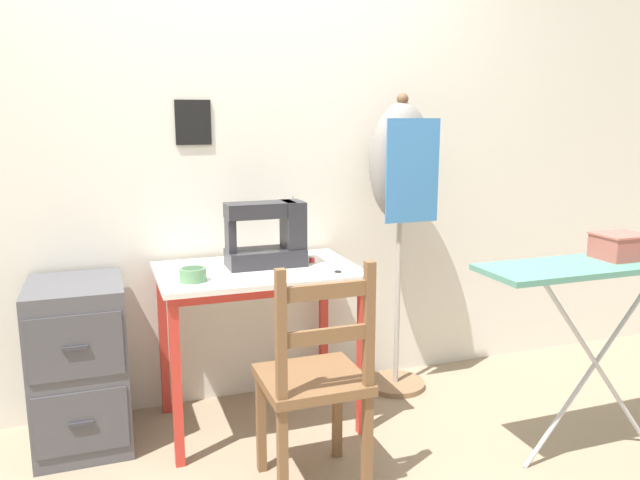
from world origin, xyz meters
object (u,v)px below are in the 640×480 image
wooden_chair (315,382)px  sewing_machine (270,236)px  thread_spool_near_machine (312,259)px  scissors (345,271)px  ironing_board (604,274)px  storage_box (621,246)px  fabric_bowl (193,274)px  dress_form (401,178)px  filing_cabinet (80,365)px

wooden_chair → sewing_machine: bearing=89.9°
thread_spool_near_machine → wooden_chair: bearing=-108.0°
thread_spool_near_machine → wooden_chair: wooden_chair is taller
scissors → ironing_board: (0.93, -0.57, 0.05)m
wooden_chair → storage_box: 1.41m
ironing_board → wooden_chair: bearing=172.3°
sewing_machine → thread_spool_near_machine: sewing_machine is taller
fabric_bowl → dress_form: size_ratio=0.07×
fabric_bowl → scissors: bearing=-6.0°
scissors → dress_form: (0.44, 0.34, 0.38)m
scissors → wooden_chair: (-0.29, -0.40, -0.32)m
sewing_machine → storage_box: 1.54m
ironing_board → storage_box: storage_box is taller
filing_cabinet → sewing_machine: bearing=-2.8°
fabric_bowl → ironing_board: 1.73m
thread_spool_near_machine → ironing_board: 1.29m
sewing_machine → storage_box: bearing=-30.7°
filing_cabinet → storage_box: size_ratio=3.61×
scissors → sewing_machine: bearing=140.1°
fabric_bowl → dress_form: dress_form is taller
sewing_machine → fabric_bowl: size_ratio=3.28×
sewing_machine → scissors: bearing=-39.9°
wooden_chair → dress_form: dress_form is taller
scissors → wooden_chair: bearing=-125.6°
scissors → storage_box: (1.04, -0.55, 0.15)m
wooden_chair → ironing_board: bearing=-7.7°
wooden_chair → ironing_board: wooden_chair is taller
fabric_bowl → ironing_board: bearing=-21.7°
sewing_machine → dress_form: (0.73, 0.10, 0.24)m
fabric_bowl → dress_form: 1.21m
fabric_bowl → thread_spool_near_machine: size_ratio=3.38×
thread_spool_near_machine → ironing_board: bearing=-38.0°
dress_form → sewing_machine: bearing=-172.0°
dress_form → storage_box: (0.59, -0.89, -0.23)m
scissors → ironing_board: bearing=-31.4°
thread_spool_near_machine → ironing_board: ironing_board is taller
fabric_bowl → wooden_chair: bearing=-50.8°
wooden_chair → filing_cabinet: wooden_chair is taller
thread_spool_near_machine → filing_cabinet: (-1.08, 0.06, -0.41)m
dress_form → scissors: bearing=-142.4°
thread_spool_near_machine → storage_box: size_ratio=0.16×
fabric_bowl → scissors: size_ratio=0.79×
filing_cabinet → storage_box: bearing=-20.7°
thread_spool_near_machine → wooden_chair: 0.74m
filing_cabinet → storage_box: 2.41m
storage_box → ironing_board: bearing=-166.9°
ironing_board → storage_box: bearing=13.1°
scissors → ironing_board: 1.10m
fabric_bowl → storage_box: 1.82m
scissors → storage_box: 1.18m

